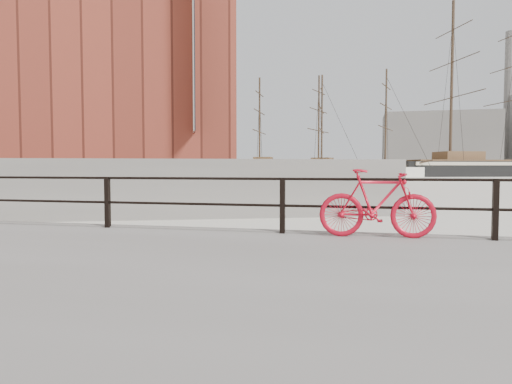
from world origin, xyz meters
The scene contains 15 objects.
ground centered at (0.00, 0.00, 0.00)m, with size 400.00×400.00×0.00m, color white.
far_quay centered at (-40.00, 72.00, 0.90)m, with size 24.00×150.00×1.80m, color gray.
guardrail centered at (0.00, -0.15, 0.85)m, with size 28.00×0.10×1.00m, color black, non-canonical shape.
bicycle centered at (-1.86, -0.28, 0.93)m, with size 1.92×0.29×1.16m, color red.
schooner_mid centered at (-4.30, 76.74, 0.00)m, with size 27.21×11.51×19.73m, color white, non-canonical shape.
schooner_left centered at (-13.72, 65.71, 0.00)m, with size 22.45×10.20×17.24m, color beige, non-canonical shape.
workboat_near centered at (-24.64, 30.22, 0.00)m, with size 10.71×3.57×7.00m, color black, non-canonical shape.
workboat_far centered at (-26.18, 48.77, 0.00)m, with size 10.83×3.74×7.00m, color black, non-canonical shape.
apartment_terracotta centered at (-21.25, 20.26, 11.90)m, with size 20.00×15.00×20.20m, color maroon.
apartment_mustard centered at (-29.49, 40.65, 12.90)m, with size 22.00×15.00×22.20m, color gold.
apartment_cream centered at (-38.11, 61.98, 12.40)m, with size 20.00×15.00×21.20m, color beige.
apartment_grey centered at (-46.35, 82.38, 13.40)m, with size 22.00×15.00×23.20m, color gray.
apartment_brick centered at (-54.97, 103.70, 12.40)m, with size 24.00×15.00×21.20m, color maroon.
industrial_west centered at (20.00, 140.00, 9.00)m, with size 32.00×18.00×18.00m, color gray.
smokestack centered at (42.00, 150.00, 22.00)m, with size 2.80×2.80×44.00m, color gray.
Camera 1 is at (-2.10, -8.20, 1.52)m, focal length 32.00 mm.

